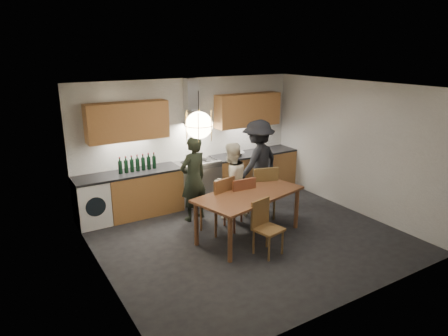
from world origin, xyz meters
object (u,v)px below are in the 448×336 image
dining_table (249,198)px  person_left (193,179)px  chair_front (265,223)px  mixing_bowl (236,153)px  chair_back_left (220,201)px  wine_bottles (137,163)px  stock_pot (261,149)px  person_mid (231,181)px  person_right (258,163)px

dining_table → person_left: (-0.48, 1.15, 0.11)m
dining_table → person_left: bearing=99.1°
chair_front → mixing_bowl: bearing=54.5°
chair_back_left → chair_front: size_ratio=1.17×
dining_table → chair_front: (-0.12, -0.61, -0.20)m
dining_table → mixing_bowl: bearing=49.3°
chair_back_left → chair_front: bearing=89.9°
person_left → wine_bottles: size_ratio=2.17×
mixing_bowl → stock_pot: (0.66, -0.04, 0.03)m
chair_front → person_mid: (0.29, 1.47, 0.24)m
person_mid → stock_pot: person_mid is taller
person_mid → person_left: bearing=-30.7°
dining_table → wine_bottles: wine_bottles is taller
chair_back_left → stock_pot: stock_pot is taller
person_left → person_mid: size_ratio=1.10×
dining_table → person_right: (1.04, 1.18, 0.18)m
person_right → person_left: bearing=-17.4°
person_left → mixing_bowl: bearing=-165.4°
dining_table → wine_bottles: (-1.29, 1.92, 0.35)m
dining_table → stock_pot: 2.50m
person_left → stock_pot: bearing=-174.1°
chair_back_left → person_right: 1.64m
person_left → chair_back_left: bearing=86.0°
dining_table → person_right: bearing=34.9°
mixing_bowl → wine_bottles: size_ratio=0.46×
dining_table → person_right: 1.58m
person_mid → person_right: person_right is taller
chair_back_left → stock_pot: 2.52m
mixing_bowl → dining_table: bearing=-117.0°
chair_front → person_mid: bearing=66.7°
person_left → person_mid: bearing=142.8°
dining_table → chair_front: bearing=-114.6°
person_right → mixing_bowl: person_right is taller
dining_table → person_mid: (0.17, 0.86, 0.03)m
wine_bottles → person_right: bearing=-17.7°
chair_front → stock_pot: bearing=42.8°
chair_back_left → chair_front: chair_back_left is taller
dining_table → chair_back_left: bearing=119.4°
mixing_bowl → wine_bottles: (-2.26, 0.01, 0.12)m
chair_front → wine_bottles: wine_bottles is taller
chair_back_left → mixing_bowl: size_ratio=3.00×
chair_front → person_left: bearing=89.6°
dining_table → person_right: person_right is taller
person_left → stock_pot: size_ratio=7.66×
chair_back_left → chair_front: (0.24, -1.00, -0.09)m
wine_bottles → stock_pot: bearing=-0.9°
chair_front → mixing_bowl: 2.78m
dining_table → person_right: size_ratio=1.16×
person_left → mixing_bowl: person_left is taller
person_right → mixing_bowl: 0.74m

